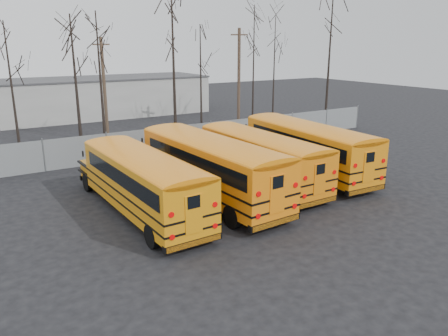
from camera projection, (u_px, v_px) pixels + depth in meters
ground at (263, 206)px, 21.59m from camera, size 120.00×120.00×0.00m
fence at (162, 141)px, 31.12m from camera, size 40.00×0.04×2.00m
distant_building at (104, 97)px, 48.19m from camera, size 22.00×8.00×4.00m
bus_a at (141, 178)px, 20.03m from camera, size 2.88×10.95×3.04m
bus_b at (209, 163)px, 22.04m from camera, size 3.33×11.88×3.29m
bus_c at (259, 154)px, 24.32m from camera, size 2.54×10.81×3.02m
bus_d at (306, 144)px, 26.32m from camera, size 3.23×11.55×3.20m
utility_pole_left at (105, 90)px, 34.02m from camera, size 1.42×0.54×8.18m
utility_pole_right at (239, 77)px, 40.53m from camera, size 1.59×0.51×9.06m
tree_1 at (13, 94)px, 28.46m from camera, size 0.26×0.26×9.12m
tree_2 at (76, 86)px, 30.52m from camera, size 0.26×0.26×9.64m
tree_3 at (101, 84)px, 31.03m from camera, size 0.26×0.26×9.88m
tree_4 at (174, 71)px, 32.25m from camera, size 0.26×0.26×11.48m
tree_5 at (201, 82)px, 36.55m from camera, size 0.26×0.26×9.21m
tree_6 at (253, 70)px, 38.89m from camera, size 0.26×0.26×10.91m
tree_7 at (274, 73)px, 40.68m from camera, size 0.26×0.26×10.05m
tree_8 at (329, 59)px, 39.88m from camera, size 0.26×0.26×12.69m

